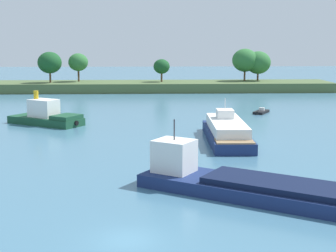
{
  "coord_description": "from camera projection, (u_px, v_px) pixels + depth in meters",
  "views": [
    {
      "loc": [
        1.42,
        -30.25,
        12.49
      ],
      "look_at": [
        3.93,
        35.02,
        1.2
      ],
      "focal_mm": 54.23,
      "sensor_mm": 36.0,
      "label": 1
    }
  ],
  "objects": [
    {
      "name": "small_motorboat",
      "position": [
        261.0,
        112.0,
        85.95
      ],
      "size": [
        3.53,
        4.44,
        0.91
      ],
      "color": "black",
      "rests_on": "ground"
    },
    {
      "name": "treeline_island",
      "position": [
        163.0,
        80.0,
        122.49
      ],
      "size": [
        83.57,
        12.65,
        10.06
      ],
      "color": "#4C6038",
      "rests_on": "ground"
    },
    {
      "name": "cargo_barge",
      "position": [
        302.0,
        193.0,
        38.43
      ],
      "size": [
        26.71,
        19.78,
        5.68
      ],
      "color": "navy",
      "rests_on": "ground"
    },
    {
      "name": "white_riverboat",
      "position": [
        227.0,
        131.0,
        62.41
      ],
      "size": [
        5.06,
        16.72,
        5.05
      ],
      "color": "navy",
      "rests_on": "ground"
    },
    {
      "name": "ground_plane",
      "position": [
        127.0,
        240.0,
        31.86
      ],
      "size": [
        400.0,
        400.0,
        0.0
      ],
      "primitive_type": "plane",
      "color": "teal"
    },
    {
      "name": "tugboat",
      "position": [
        47.0,
        116.0,
        74.53
      ],
      "size": [
        11.95,
        9.67,
        4.88
      ],
      "color": "#19472D",
      "rests_on": "ground"
    }
  ]
}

